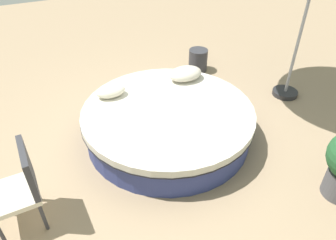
# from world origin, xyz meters

# --- Properties ---
(ground_plane) EXTENTS (16.00, 16.00, 0.00)m
(ground_plane) POSITION_xyz_m (0.00, 0.00, 0.00)
(ground_plane) COLOR #9E8466
(round_bed) EXTENTS (2.47, 2.47, 0.49)m
(round_bed) POSITION_xyz_m (0.00, 0.00, 0.25)
(round_bed) COLOR navy
(round_bed) RESTS_ON ground_plane
(throw_pillow_0) EXTENTS (0.55, 0.38, 0.21)m
(throw_pillow_0) POSITION_xyz_m (0.61, 0.66, 0.59)
(throw_pillow_0) COLOR beige
(throw_pillow_0) RESTS_ON round_bed
(throw_pillow_1) EXTENTS (0.44, 0.29, 0.18)m
(throw_pillow_1) POSITION_xyz_m (-0.63, 0.67, 0.58)
(throw_pillow_1) COLOR beige
(throw_pillow_1) RESTS_ON round_bed
(patio_chair) EXTENTS (0.53, 0.55, 0.98)m
(patio_chair) POSITION_xyz_m (-2.00, -0.69, 0.56)
(patio_chair) COLOR #333338
(patio_chair) RESTS_ON ground_plane
(side_table) EXTENTS (0.37, 0.37, 0.44)m
(side_table) POSITION_xyz_m (1.43, 1.66, 0.22)
(side_table) COLOR #333338
(side_table) RESTS_ON ground_plane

